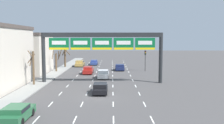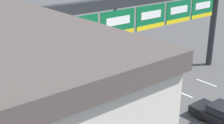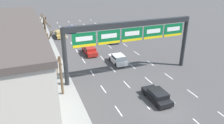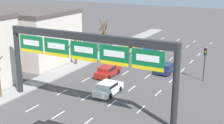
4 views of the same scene
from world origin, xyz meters
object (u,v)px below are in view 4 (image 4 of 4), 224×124
(car_white, at_px, (108,88))
(tree_bare_second, at_px, (104,35))
(car_red, at_px, (108,71))
(car_navy, at_px, (166,68))
(traffic_light_near_gantry, at_px, (205,58))
(sign_gantry, at_px, (85,51))
(car_blue, at_px, (152,47))
(tree_bare_closest, at_px, (76,49))
(car_gold, at_px, (127,48))

(car_white, distance_m, tree_bare_second, 18.94)
(car_red, relative_size, car_navy, 1.10)
(traffic_light_near_gantry, xyz_separation_m, tree_bare_second, (-18.15, 6.46, 0.03))
(sign_gantry, relative_size, car_navy, 4.55)
(car_blue, bearing_deg, sign_gantry, -83.20)
(tree_bare_closest, bearing_deg, car_white, -39.43)
(sign_gantry, xyz_separation_m, tree_bare_second, (-9.60, 20.56, -2.87))
(car_gold, distance_m, car_red, 13.05)
(car_red, distance_m, car_white, 6.45)
(car_navy, distance_m, car_blue, 12.75)
(tree_bare_closest, bearing_deg, car_navy, 11.26)
(car_blue, bearing_deg, tree_bare_closest, -116.30)
(car_red, bearing_deg, car_navy, 39.06)
(car_navy, height_order, tree_bare_closest, tree_bare_closest)
(car_white, distance_m, traffic_light_near_gantry, 13.10)
(sign_gantry, relative_size, car_blue, 4.50)
(car_navy, relative_size, tree_bare_second, 0.70)
(car_gold, height_order, tree_bare_second, tree_bare_second)
(car_gold, height_order, car_navy, car_gold)
(car_gold, relative_size, traffic_light_near_gantry, 1.03)
(sign_gantry, height_order, tree_bare_closest, sign_gantry)
(sign_gantry, relative_size, traffic_light_near_gantry, 4.32)
(car_navy, bearing_deg, car_blue, 119.73)
(car_red, xyz_separation_m, tree_bare_second, (-6.48, 10.51, 2.37))
(car_navy, xyz_separation_m, tree_bare_closest, (-13.09, -2.60, 1.66))
(tree_bare_closest, bearing_deg, sign_gantry, -51.82)
(car_gold, relative_size, tree_bare_second, 0.77)
(car_navy, height_order, traffic_light_near_gantry, traffic_light_near_gantry)
(car_red, distance_m, car_blue, 16.20)
(car_white, xyz_separation_m, traffic_light_near_gantry, (8.52, 9.67, 2.32))
(car_gold, distance_m, car_blue, 4.84)
(car_red, xyz_separation_m, tree_bare_closest, (-6.76, 2.52, 1.61))
(car_navy, distance_m, tree_bare_second, 14.10)
(car_red, bearing_deg, car_blue, 90.01)
(tree_bare_closest, bearing_deg, car_red, -20.46)
(car_gold, relative_size, car_navy, 1.09)
(car_gold, bearing_deg, traffic_light_near_gantry, -29.90)
(car_gold, xyz_separation_m, car_red, (3.27, -12.64, -0.04))
(sign_gantry, bearing_deg, car_gold, 105.74)
(car_red, xyz_separation_m, car_navy, (6.32, 5.13, -0.05))
(sign_gantry, bearing_deg, car_white, 89.74)
(car_red, height_order, car_navy, car_red)
(traffic_light_near_gantry, bearing_deg, tree_bare_closest, -175.27)
(sign_gantry, xyz_separation_m, car_gold, (-6.39, 22.69, -5.21))
(traffic_light_near_gantry, bearing_deg, car_red, -160.87)
(car_red, height_order, car_white, car_white)
(sign_gantry, bearing_deg, tree_bare_second, 115.03)
(traffic_light_near_gantry, height_order, tree_bare_closest, tree_bare_closest)
(car_blue, relative_size, tree_bare_second, 0.71)
(car_navy, xyz_separation_m, traffic_light_near_gantry, (5.35, -1.08, 2.39))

